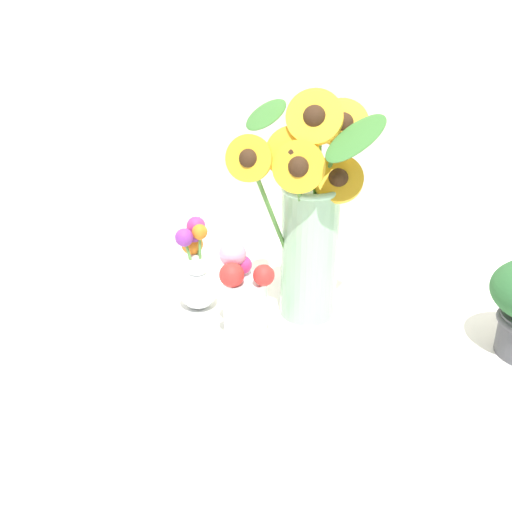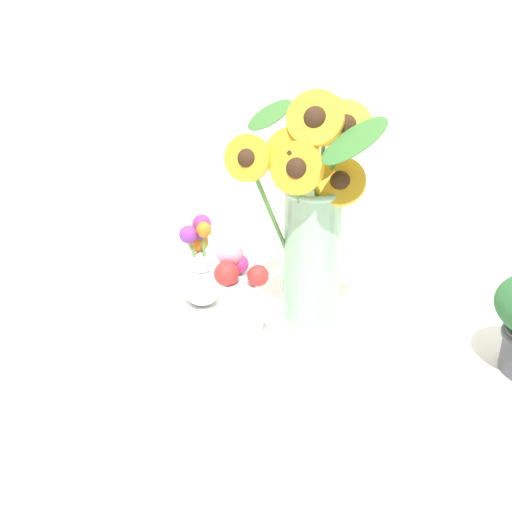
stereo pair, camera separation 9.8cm
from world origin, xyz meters
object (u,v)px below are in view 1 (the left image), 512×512
vase_bulb_right (196,271)px  vase_small_center (244,299)px  serving_tray (256,326)px  mason_jar_sunflowers (310,221)px

vase_bulb_right → vase_small_center: bearing=-43.4°
serving_tray → vase_small_center: bearing=-96.9°
serving_tray → vase_bulb_right: vase_bulb_right is taller
serving_tray → vase_bulb_right: (-0.11, 0.04, 0.08)m
serving_tray → vase_small_center: 0.11m
mason_jar_sunflowers → vase_small_center: mason_jar_sunflowers is taller
vase_small_center → serving_tray: bearing=83.1°
serving_tray → vase_small_center: vase_small_center is taller
serving_tray → vase_bulb_right: bearing=162.2°
mason_jar_sunflowers → vase_bulb_right: size_ratio=2.40×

